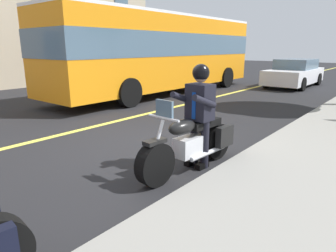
# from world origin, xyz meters

# --- Properties ---
(ground_plane) EXTENTS (80.00, 80.00, 0.00)m
(ground_plane) POSITION_xyz_m (0.00, 0.00, 0.00)
(ground_plane) COLOR black
(lane_center_stripe) EXTENTS (60.00, 0.16, 0.01)m
(lane_center_stripe) POSITION_xyz_m (0.00, -2.00, 0.01)
(lane_center_stripe) COLOR #E5DB4C
(lane_center_stripe) RESTS_ON ground_plane
(motorcycle_main) EXTENTS (2.22, 0.69, 1.26)m
(motorcycle_main) POSITION_xyz_m (0.48, 1.54, 0.45)
(motorcycle_main) COLOR black
(motorcycle_main) RESTS_ON ground_plane
(rider_main) EXTENTS (0.65, 0.58, 1.74)m
(rider_main) POSITION_xyz_m (0.29, 1.55, 1.04)
(rider_main) COLOR black
(rider_main) RESTS_ON ground_plane
(bus_far) EXTENTS (11.05, 2.70, 3.30)m
(bus_far) POSITION_xyz_m (-5.83, -4.40, 1.87)
(bus_far) COLOR orange
(bus_far) RESTS_ON ground_plane
(car_silver) EXTENTS (4.60, 1.92, 1.40)m
(car_silver) POSITION_xyz_m (-11.95, -0.63, 0.69)
(car_silver) COLOR white
(car_silver) RESTS_ON ground_plane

